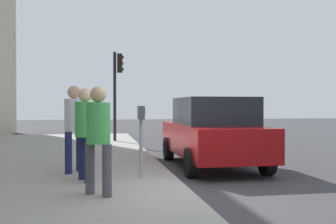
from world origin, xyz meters
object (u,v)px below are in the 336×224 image
Objects in this scene: parking_meter at (141,126)px; traffic_signal at (117,81)px; pedestrian_bystander at (98,132)px; parking_officer at (74,121)px; pedestrian_at_meter at (85,126)px; parked_sedan_near at (212,132)px.

traffic_signal is (8.38, 0.03, 1.41)m from parking_meter.
parking_officer is at bearing 58.16° from pedestrian_bystander.
pedestrian_bystander is (-1.25, -0.23, -0.02)m from pedestrian_at_meter.
pedestrian_at_meter is at bearing 56.55° from pedestrian_bystander.
pedestrian_at_meter reaches higher than parking_meter.
pedestrian_at_meter is 1.27m from pedestrian_bystander.
pedestrian_at_meter is 0.48× the size of traffic_signal.
pedestrian_at_meter is at bearing 97.52° from parking_meter.
parking_officer is 3.57m from parked_sedan_near.
parking_officer is at bearing 84.97° from pedestrian_at_meter.
parking_meter is at bearing -11.68° from pedestrian_at_meter.
pedestrian_at_meter reaches higher than pedestrian_bystander.
traffic_signal reaches higher than parking_officer.
traffic_signal is (9.77, -0.81, 1.42)m from pedestrian_bystander.
parking_meter is 0.32× the size of parked_sedan_near.
pedestrian_bystander is (-1.39, 0.83, -0.01)m from parking_meter.
parking_officer is (2.28, 0.50, 0.09)m from pedestrian_bystander.
parked_sedan_near is 6.91m from traffic_signal.
traffic_signal is at bearing 41.20° from pedestrian_bystander.
traffic_signal is at bearing 112.26° from parking_officer.
parked_sedan_near is at bearing 5.57° from pedestrian_bystander.
parking_officer is (0.89, 1.33, 0.08)m from parking_meter.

